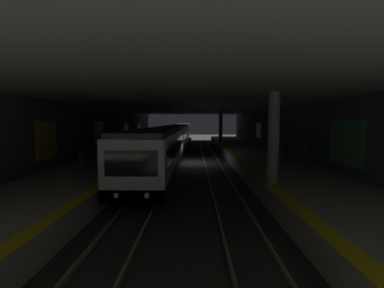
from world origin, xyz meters
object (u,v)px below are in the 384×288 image
(pillar_far, at_px, (221,127))
(bench_left_mid, at_px, (261,143))
(person_walking_mid, at_px, (286,150))
(metro_train, at_px, (177,136))
(person_waiting_near, at_px, (306,156))
(bench_right_mid, at_px, (137,138))
(suitcase_rolling, at_px, (131,149))
(bench_right_near, at_px, (133,139))
(trash_bin, at_px, (81,159))
(pillar_near, at_px, (273,139))
(person_standing_far, at_px, (251,142))
(bench_left_near, at_px, (282,150))

(pillar_far, distance_m, bench_left_mid, 8.96)
(bench_left_mid, xyz_separation_m, person_walking_mid, (-11.02, 0.66, 0.33))
(metro_train, bearing_deg, person_waiting_near, -155.94)
(metro_train, height_order, person_waiting_near, metro_train)
(bench_right_mid, distance_m, suitcase_rolling, 15.14)
(bench_left_mid, height_order, person_walking_mid, person_walking_mid)
(pillar_far, height_order, person_waiting_near, pillar_far)
(bench_left_mid, distance_m, bench_right_mid, 19.52)
(bench_right_near, height_order, person_waiting_near, person_waiting_near)
(bench_right_near, height_order, bench_right_mid, same)
(trash_bin, bearing_deg, bench_left_mid, -50.58)
(metro_train, bearing_deg, bench_right_near, 91.53)
(bench_right_near, distance_m, person_walking_mid, 24.28)
(pillar_near, distance_m, person_waiting_near, 5.65)
(pillar_far, relative_size, metro_train, 0.08)
(bench_right_near, distance_m, trash_bin, 20.31)
(bench_right_near, relative_size, person_standing_far, 1.09)
(bench_left_near, xyz_separation_m, trash_bin, (-5.60, 16.33, -0.10))
(bench_right_near, bearing_deg, bench_left_mid, -111.92)
(person_walking_mid, bearing_deg, person_waiting_near, 178.20)
(bench_left_mid, bearing_deg, bench_left_near, 180.00)
(person_standing_far, bearing_deg, trash_bin, 127.37)
(pillar_near, bearing_deg, person_waiting_near, -38.35)
(pillar_far, relative_size, person_standing_far, 2.92)
(bench_left_mid, xyz_separation_m, suitcase_rolling, (-5.46, 14.60, -0.19))
(bench_left_mid, bearing_deg, person_walking_mid, 176.57)
(metro_train, height_order, person_walking_mid, metro_train)
(person_waiting_near, xyz_separation_m, suitcase_rolling, (9.77, 13.81, -0.51))
(bench_right_mid, relative_size, person_standing_far, 1.09)
(bench_left_mid, relative_size, person_waiting_near, 1.09)
(bench_left_mid, xyz_separation_m, trash_bin, (-13.43, 16.33, -0.10))
(pillar_far, distance_m, trash_bin, 24.46)
(bench_right_near, relative_size, bench_right_mid, 1.00)
(metro_train, relative_size, bench_left_near, 33.86)
(pillar_far, height_order, bench_left_near, pillar_far)
(bench_right_mid, distance_m, person_waiting_near, 29.59)
(trash_bin, bearing_deg, person_standing_far, -52.63)
(person_walking_mid, xyz_separation_m, trash_bin, (-2.41, 15.67, -0.43))
(pillar_near, distance_m, suitcase_rolling, 17.60)
(person_waiting_near, bearing_deg, person_walking_mid, -1.80)
(bench_left_near, xyz_separation_m, person_standing_far, (5.54, 1.75, 0.31))
(pillar_far, bearing_deg, bench_right_mid, 82.25)
(bench_left_near, height_order, trash_bin, bench_left_near)
(bench_right_mid, bearing_deg, person_waiting_near, -146.63)
(metro_train, bearing_deg, person_standing_far, -136.06)
(person_waiting_near, height_order, suitcase_rolling, person_waiting_near)
(pillar_far, distance_m, metro_train, 6.71)
(person_waiting_near, relative_size, person_standing_far, 1.00)
(suitcase_rolling, xyz_separation_m, trash_bin, (-7.96, 1.73, 0.09))
(bench_left_near, bearing_deg, pillar_near, 160.31)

